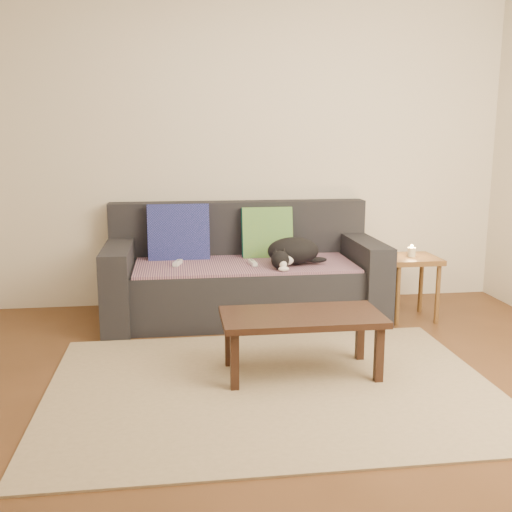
{
  "coord_description": "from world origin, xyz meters",
  "views": [
    {
      "loc": [
        -0.51,
        -2.97,
        1.39
      ],
      "look_at": [
        0.05,
        1.2,
        0.55
      ],
      "focal_mm": 42.0,
      "sensor_mm": 36.0,
      "label": 1
    }
  ],
  "objects_px": {
    "cat": "(292,252)",
    "wii_remote_b": "(253,263)",
    "side_table": "(411,267)",
    "coffee_table": "(302,322)",
    "wii_remote_a": "(178,263)",
    "sofa": "(243,277)"
  },
  "relations": [
    {
      "from": "sofa",
      "to": "side_table",
      "type": "xyz_separation_m",
      "value": [
        1.27,
        -0.25,
        0.09
      ]
    },
    {
      "from": "sofa",
      "to": "wii_remote_b",
      "type": "bearing_deg",
      "value": -71.9
    },
    {
      "from": "cat",
      "to": "wii_remote_a",
      "type": "xyz_separation_m",
      "value": [
        -0.86,
        0.1,
        -0.08
      ]
    },
    {
      "from": "side_table",
      "to": "wii_remote_a",
      "type": "bearing_deg",
      "value": 174.8
    },
    {
      "from": "wii_remote_b",
      "to": "side_table",
      "type": "distance_m",
      "value": 1.22
    },
    {
      "from": "cat",
      "to": "sofa",
      "type": "bearing_deg",
      "value": 132.56
    },
    {
      "from": "sofa",
      "to": "cat",
      "type": "height_order",
      "value": "sofa"
    },
    {
      "from": "side_table",
      "to": "wii_remote_b",
      "type": "bearing_deg",
      "value": 175.76
    },
    {
      "from": "wii_remote_a",
      "to": "side_table",
      "type": "relative_size",
      "value": 0.31
    },
    {
      "from": "sofa",
      "to": "side_table",
      "type": "height_order",
      "value": "sofa"
    },
    {
      "from": "wii_remote_a",
      "to": "side_table",
      "type": "distance_m",
      "value": 1.79
    },
    {
      "from": "wii_remote_b",
      "to": "side_table",
      "type": "bearing_deg",
      "value": -101.12
    },
    {
      "from": "wii_remote_b",
      "to": "wii_remote_a",
      "type": "bearing_deg",
      "value": 75.85
    },
    {
      "from": "side_table",
      "to": "coffee_table",
      "type": "distance_m",
      "value": 1.46
    },
    {
      "from": "cat",
      "to": "side_table",
      "type": "relative_size",
      "value": 1.0
    },
    {
      "from": "side_table",
      "to": "coffee_table",
      "type": "xyz_separation_m",
      "value": [
        -1.07,
        -1.0,
        -0.08
      ]
    },
    {
      "from": "cat",
      "to": "wii_remote_b",
      "type": "relative_size",
      "value": 3.25
    },
    {
      "from": "sofa",
      "to": "wii_remote_b",
      "type": "xyz_separation_m",
      "value": [
        0.05,
        -0.16,
        0.15
      ]
    },
    {
      "from": "wii_remote_a",
      "to": "side_table",
      "type": "bearing_deg",
      "value": -78.81
    },
    {
      "from": "side_table",
      "to": "coffee_table",
      "type": "bearing_deg",
      "value": -136.77
    },
    {
      "from": "sofa",
      "to": "wii_remote_a",
      "type": "bearing_deg",
      "value": -169.86
    },
    {
      "from": "cat",
      "to": "wii_remote_b",
      "type": "xyz_separation_m",
      "value": [
        -0.3,
        0.03,
        -0.08
      ]
    }
  ]
}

